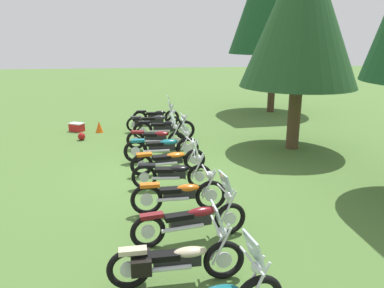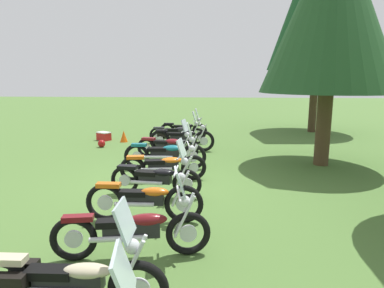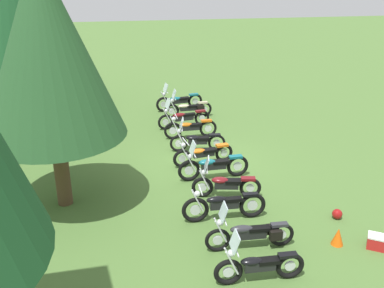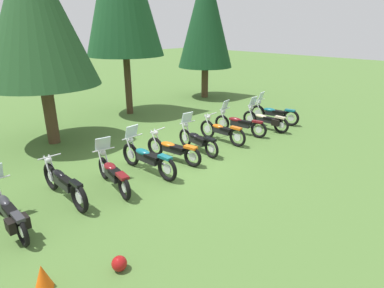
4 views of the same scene
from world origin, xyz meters
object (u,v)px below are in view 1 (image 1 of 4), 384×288
motorcycle_4 (163,147)px  motorcycle_1 (153,121)px  dropped_helmet (82,136)px  motorcycle_9 (175,260)px  traffic_cone (99,127)px  motorcycle_3 (157,137)px  motorcycle_6 (173,173)px  motorcycle_8 (192,220)px  motorcycle_0 (156,116)px  motorcycle_7 (180,194)px  motorcycle_5 (169,160)px  picnic_cooler (77,127)px  motorcycle_2 (164,129)px  pine_tree_1 (302,12)px

motorcycle_4 → motorcycle_1: bearing=89.4°
dropped_helmet → motorcycle_9: bearing=17.0°
motorcycle_9 → traffic_cone: 10.75m
motorcycle_3 → dropped_helmet: 3.36m
traffic_cone → motorcycle_1: bearing=85.0°
motorcycle_6 → motorcycle_8: motorcycle_8 is taller
traffic_cone → dropped_helmet: bearing=-25.6°
motorcycle_0 → motorcycle_9: 11.55m
motorcycle_7 → motorcycle_9: bearing=-99.0°
motorcycle_5 → motorcycle_7: size_ratio=1.02×
motorcycle_1 → dropped_helmet: bearing=-160.1°
picnic_cooler → motorcycle_2: bearing=61.7°
pine_tree_1 → traffic_cone: bearing=-114.6°
motorcycle_9 → traffic_cone: size_ratio=4.69×
motorcycle_3 → pine_tree_1: (0.42, 4.88, 4.24)m
traffic_cone → motorcycle_5: bearing=25.7°
motorcycle_8 → pine_tree_1: bearing=42.5°
motorcycle_2 → traffic_cone: motorcycle_2 is taller
motorcycle_1 → picnic_cooler: motorcycle_1 is taller
picnic_cooler → motorcycle_8: bearing=21.4°
motorcycle_1 → motorcycle_9: 10.30m
traffic_cone → motorcycle_8: bearing=16.6°
motorcycle_8 → dropped_helmet: size_ratio=8.04×
motorcycle_1 → motorcycle_9: size_ratio=1.04×
motorcycle_4 → motorcycle_9: (6.32, -0.16, -0.04)m
pine_tree_1 → motorcycle_3: bearing=-94.9°
motorcycle_4 → pine_tree_1: pine_tree_1 is taller
motorcycle_1 → pine_tree_1: 7.20m
motorcycle_2 → motorcycle_9: motorcycle_9 is taller
motorcycle_8 → motorcycle_9: size_ratio=1.04×
motorcycle_7 → picnic_cooler: bearing=112.1°
motorcycle_7 → traffic_cone: 8.36m
motorcycle_2 → motorcycle_5: bearing=-91.2°
motorcycle_3 → motorcycle_9: size_ratio=0.95×
motorcycle_8 → motorcycle_4: bearing=82.9°
motorcycle_7 → dropped_helmet: 7.48m
motorcycle_4 → traffic_cone: bearing=117.3°
motorcycle_2 → picnic_cooler: 4.15m
motorcycle_7 → motorcycle_8: 1.27m
motorcycle_0 → motorcycle_7: (8.99, 0.16, 0.01)m
motorcycle_5 → dropped_helmet: motorcycle_5 is taller
motorcycle_0 → traffic_cone: motorcycle_0 is taller
motorcycle_6 → traffic_cone: (-6.53, -2.59, -0.21)m
motorcycle_3 → motorcycle_5: 2.47m
motorcycle_4 → motorcycle_6: size_ratio=1.14×
motorcycle_6 → picnic_cooler: bearing=123.8°
motorcycle_4 → pine_tree_1: (-0.89, 4.75, 4.21)m
motorcycle_3 → picnic_cooler: motorcycle_3 is taller
motorcycle_0 → motorcycle_4: motorcycle_4 is taller
motorcycle_0 → motorcycle_4: size_ratio=0.87×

